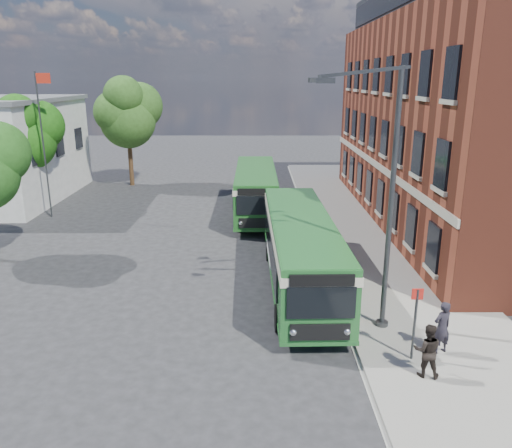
{
  "coord_description": "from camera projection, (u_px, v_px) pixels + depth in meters",
  "views": [
    {
      "loc": [
        0.72,
        -18.05,
        8.63
      ],
      "look_at": [
        0.71,
        3.82,
        2.2
      ],
      "focal_mm": 35.0,
      "sensor_mm": 36.0,
      "label": 1
    }
  ],
  "objects": [
    {
      "name": "ground",
      "position": [
        238.0,
        304.0,
        19.75
      ],
      "size": [
        120.0,
        120.0,
        0.0
      ],
      "primitive_type": "plane",
      "color": "#252527",
      "rests_on": "ground"
    },
    {
      "name": "pavement",
      "position": [
        370.0,
        240.0,
        27.4
      ],
      "size": [
        6.0,
        48.0,
        0.15
      ],
      "primitive_type": "cube",
      "color": "gray",
      "rests_on": "ground"
    },
    {
      "name": "kerb_line",
      "position": [
        315.0,
        241.0,
        27.42
      ],
      "size": [
        0.12,
        48.0,
        0.01
      ],
      "primitive_type": "cube",
      "color": "beige",
      "rests_on": "ground"
    },
    {
      "name": "brick_office",
      "position": [
        482.0,
        107.0,
        29.29
      ],
      "size": [
        12.1,
        26.0,
        14.2
      ],
      "color": "brown",
      "rests_on": "ground"
    },
    {
      "name": "flagpole",
      "position": [
        44.0,
        140.0,
        30.83
      ],
      "size": [
        0.95,
        0.1,
        9.0
      ],
      "color": "#333638",
      "rests_on": "ground"
    },
    {
      "name": "street_lamp",
      "position": [
        381.0,
        199.0,
        16.47
      ],
      "size": [
        2.96,
        2.38,
        9.0
      ],
      "color": "#333638",
      "rests_on": "ground"
    },
    {
      "name": "bus_stop_sign",
      "position": [
        415.0,
        319.0,
        15.29
      ],
      "size": [
        0.35,
        0.08,
        2.52
      ],
      "color": "#333638",
      "rests_on": "ground"
    },
    {
      "name": "bus_front",
      "position": [
        300.0,
        245.0,
        21.07
      ],
      "size": [
        2.87,
        12.01,
        3.02
      ],
      "color": "#225F27",
      "rests_on": "ground"
    },
    {
      "name": "bus_rear",
      "position": [
        256.0,
        187.0,
        32.25
      ],
      "size": [
        2.68,
        10.84,
        3.02
      ],
      "color": "#205E22",
      "rests_on": "ground"
    },
    {
      "name": "pedestrian_a",
      "position": [
        442.0,
        327.0,
        15.79
      ],
      "size": [
        0.75,
        0.63,
        1.76
      ],
      "primitive_type": "imported",
      "rotation": [
        0.0,
        0.0,
        3.52
      ],
      "color": "black",
      "rests_on": "pavement"
    },
    {
      "name": "pedestrian_b",
      "position": [
        427.0,
        350.0,
        14.55
      ],
      "size": [
        0.92,
        0.78,
        1.66
      ],
      "primitive_type": "imported",
      "rotation": [
        0.0,
        0.0,
        2.93
      ],
      "color": "black",
      "rests_on": "pavement"
    },
    {
      "name": "tree_mid",
      "position": [
        25.0,
        132.0,
        32.46
      ],
      "size": [
        4.55,
        4.33,
        7.68
      ],
      "color": "#382614",
      "rests_on": "ground"
    },
    {
      "name": "tree_right",
      "position": [
        128.0,
        112.0,
        39.95
      ],
      "size": [
        5.22,
        4.97,
        8.82
      ],
      "color": "#382614",
      "rests_on": "ground"
    }
  ]
}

